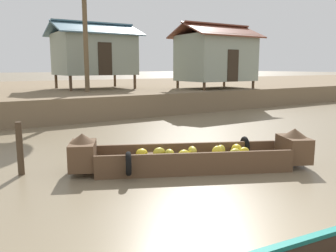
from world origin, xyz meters
name	(u,v)px	position (x,y,z in m)	size (l,w,h in m)	color
ground_plane	(71,136)	(0.00, 10.00, 0.00)	(300.00, 300.00, 0.00)	#7A6B51
riverbank_strip	(12,96)	(0.00, 22.47, 0.54)	(160.00, 20.00, 1.08)	#756047
banana_boat	(193,156)	(1.21, 4.56, 0.31)	(5.42, 3.18, 0.91)	brown
stilt_house_left	(94,53)	(4.08, 18.39, 3.17)	(4.95, 3.82, 3.88)	#4C3826
stilt_house_mid_left	(216,57)	(10.40, 14.79, 2.95)	(4.85, 3.53, 3.83)	#4C3826
mooring_post	(20,149)	(-2.26, 6.24, 0.59)	(0.14, 0.14, 1.19)	#423323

